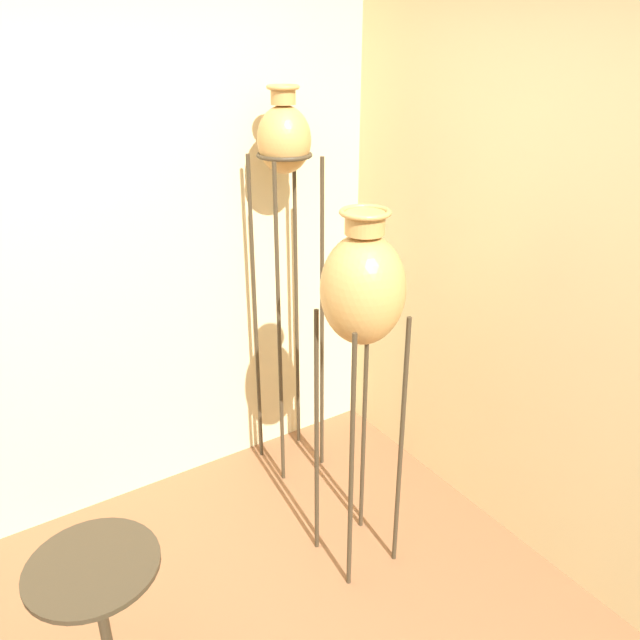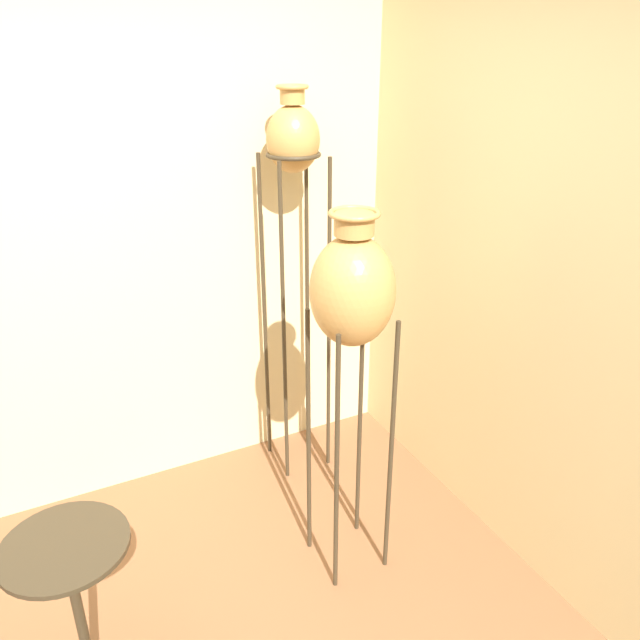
{
  "view_description": "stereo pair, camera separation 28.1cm",
  "coord_description": "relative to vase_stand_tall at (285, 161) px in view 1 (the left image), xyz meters",
  "views": [
    {
      "loc": [
        -0.42,
        -1.12,
        2.19
      ],
      "look_at": [
        0.98,
        1.02,
        1.03
      ],
      "focal_mm": 35.0,
      "sensor_mm": 36.0,
      "label": 1
    },
    {
      "loc": [
        -0.18,
        -1.26,
        2.19
      ],
      "look_at": [
        0.98,
        1.02,
        1.03
      ],
      "focal_mm": 35.0,
      "sensor_mm": 36.0,
      "label": 2
    }
  ],
  "objects": [
    {
      "name": "vase_stand_medium",
      "position": [
        -0.12,
        -0.78,
        -0.37
      ],
      "size": [
        0.33,
        0.33,
        1.63
      ],
      "color": "#382D1E",
      "rests_on": "ground_plane"
    },
    {
      "name": "wall_back",
      "position": [
        -1.03,
        0.25,
        -0.32
      ],
      "size": [
        7.25,
        0.06,
        2.7
      ],
      "color": "beige",
      "rests_on": "ground_plane"
    },
    {
      "name": "wall_right",
      "position": [
        0.62,
        -1.41,
        -0.32
      ],
      "size": [
        0.06,
        7.25,
        2.7
      ],
      "color": "beige",
      "rests_on": "ground_plane"
    },
    {
      "name": "vase_stand_tall",
      "position": [
        0.0,
        0.0,
        0.0
      ],
      "size": [
        0.27,
        0.27,
        2.0
      ],
      "color": "#382D1E",
      "rests_on": "ground_plane"
    },
    {
      "name": "side_table",
      "position": [
        -1.26,
        -0.94,
        -1.16
      ],
      "size": [
        0.41,
        0.41,
        0.71
      ],
      "color": "#382D1E",
      "rests_on": "ground_plane"
    }
  ]
}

